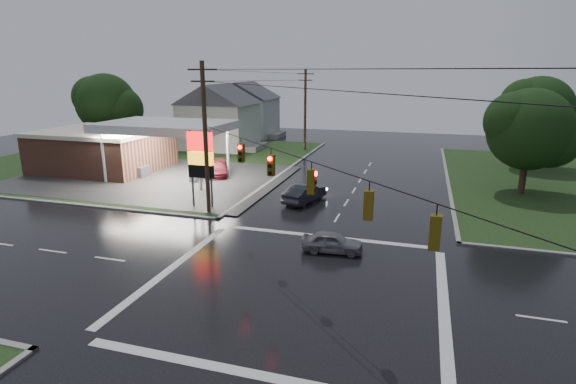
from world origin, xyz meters
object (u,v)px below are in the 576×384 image
(tree_ne_near, at_px, (531,130))
(tree_ne_far, at_px, (539,111))
(utility_pole_nw, at_px, (205,137))
(tree_nw_behind, at_px, (107,104))
(house_far, at_px, (246,109))
(car_north, at_px, (305,193))
(car_crossing, at_px, (332,242))
(car_pump, at_px, (218,169))
(gas_station, at_px, (112,147))
(utility_pole_n, at_px, (305,109))
(pylon_sign, at_px, (201,157))
(house_near, at_px, (219,116))

(tree_ne_near, xyz_separation_m, tree_ne_far, (3.01, 12.00, 0.62))
(utility_pole_nw, bearing_deg, tree_nw_behind, 139.90)
(house_far, relative_size, tree_ne_near, 1.23)
(car_north, bearing_deg, tree_ne_near, -140.03)
(tree_ne_near, distance_m, car_crossing, 22.36)
(car_north, distance_m, car_pump, 12.57)
(gas_station, bearing_deg, house_far, 82.50)
(house_far, bearing_deg, utility_pole_nw, -72.08)
(gas_station, distance_m, utility_pole_n, 24.60)
(pylon_sign, height_order, utility_pole_n, utility_pole_n)
(utility_pole_nw, distance_m, car_pump, 13.12)
(utility_pole_nw, height_order, tree_nw_behind, utility_pole_nw)
(tree_nw_behind, xyz_separation_m, tree_ne_far, (50.99, 4.00, -0.00))
(tree_ne_far, bearing_deg, car_crossing, -119.02)
(gas_station, relative_size, house_far, 2.37)
(tree_ne_near, bearing_deg, car_pump, -177.48)
(gas_station, height_order, utility_pole_n, utility_pole_n)
(utility_pole_n, bearing_deg, gas_station, -131.47)
(house_far, bearing_deg, car_crossing, -62.20)
(utility_pole_n, bearing_deg, car_crossing, -72.68)
(utility_pole_nw, height_order, car_north, utility_pole_nw)
(tree_ne_near, relative_size, car_crossing, 2.50)
(tree_nw_behind, xyz_separation_m, tree_ne_near, (47.98, -8.00, -0.62))
(pylon_sign, xyz_separation_m, utility_pole_nw, (1.00, -1.00, 1.71))
(pylon_sign, xyz_separation_m, car_crossing, (11.39, -5.82, -3.40))
(gas_station, distance_m, car_pump, 11.83)
(tree_ne_far, height_order, car_north, tree_ne_far)
(pylon_sign, relative_size, tree_ne_near, 0.67)
(gas_station, bearing_deg, pylon_sign, -31.22)
(pylon_sign, relative_size, utility_pole_nw, 0.55)
(house_near, distance_m, car_north, 28.27)
(utility_pole_nw, relative_size, house_near, 1.00)
(utility_pole_nw, relative_size, tree_ne_near, 1.22)
(utility_pole_n, distance_m, car_crossing, 35.23)
(gas_station, xyz_separation_m, tree_ne_near, (39.82, 2.29, 3.01))
(pylon_sign, xyz_separation_m, utility_pole_n, (1.00, 27.50, 1.46))
(tree_nw_behind, distance_m, car_crossing, 43.33)
(tree_ne_far, bearing_deg, house_far, 160.29)
(gas_station, relative_size, tree_ne_near, 2.92)
(utility_pole_n, height_order, car_pump, utility_pole_n)
(house_far, bearing_deg, tree_ne_far, -19.71)
(tree_nw_behind, bearing_deg, car_crossing, -36.08)
(car_north, relative_size, car_pump, 0.93)
(pylon_sign, distance_m, car_pump, 11.33)
(pylon_sign, bearing_deg, tree_nw_behind, 140.13)
(gas_station, relative_size, tree_nw_behind, 2.62)
(car_pump, bearing_deg, gas_station, 164.23)
(house_near, bearing_deg, house_far, 94.76)
(house_far, bearing_deg, tree_ne_near, -35.77)
(utility_pole_nw, bearing_deg, car_crossing, -24.87)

